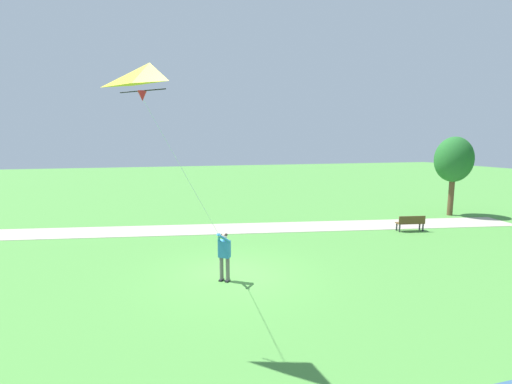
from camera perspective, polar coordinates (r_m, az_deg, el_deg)
name	(u,v)px	position (r m, az deg, el deg)	size (l,w,h in m)	color
ground_plane	(233,275)	(13.26, -3.69, -13.32)	(120.00, 120.00, 0.00)	#4C8E3D
walkway_path	(244,228)	(19.99, -1.98, -5.89)	(2.40, 32.00, 0.02)	#ADA393
person_kite_flyer	(224,252)	(12.42, -5.19, -9.71)	(0.62, 0.55, 1.83)	#232328
flying_kite	(150,84)	(8.64, -16.86, 16.40)	(3.49, 2.69, 4.78)	yellow
park_bench_near_walkway	(411,222)	(20.98, 23.80, -4.50)	(0.67, 1.55, 0.88)	brown
tree_treeline_right	(454,160)	(26.45, 29.41, 4.54)	(2.22, 2.47, 5.20)	brown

